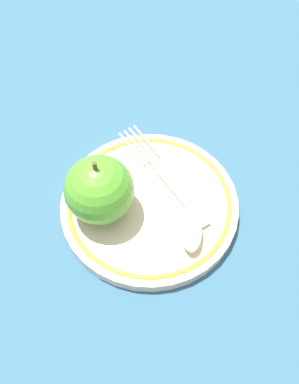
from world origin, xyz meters
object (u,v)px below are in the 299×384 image
Objects in this scene: apple_red_whole at (99,190)px; apple_slice_front at (191,229)px; plate at (150,205)px; fork at (166,177)px.

apple_red_whole reaches higher than apple_slice_front.
plate is 0.07m from apple_slice_front.
fork is at bearing 18.41° from apple_slice_front.
apple_slice_front reaches higher than fork.
apple_slice_front is (0.06, -0.03, 0.02)m from plate.
apple_red_whole is at bearing 86.45° from fork.
apple_slice_front is 0.38× the size of fork.
apple_slice_front is (0.11, 0.01, -0.03)m from apple_red_whole.
fork reaches higher than plate.
apple_slice_front is at bearing 2.66° from apple_red_whole.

